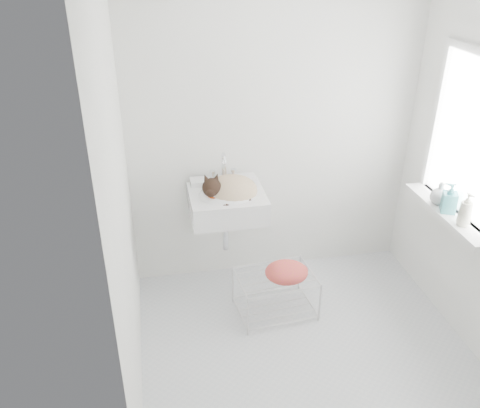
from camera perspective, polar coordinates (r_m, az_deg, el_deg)
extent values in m
cube|color=silver|center=(3.61, 7.32, -15.71)|extent=(2.20, 2.00, 0.02)
cube|color=white|center=(3.78, 3.94, 8.97)|extent=(2.20, 0.02, 2.50)
cube|color=white|center=(2.75, -13.43, 0.62)|extent=(0.02, 2.00, 2.50)
cube|color=white|center=(3.51, 24.97, 6.58)|extent=(0.01, 0.80, 1.00)
cube|color=white|center=(3.50, 24.77, 6.57)|extent=(0.04, 0.90, 1.10)
cube|color=white|center=(3.67, 22.39, -0.99)|extent=(0.16, 0.88, 0.04)
cube|color=white|center=(3.62, -1.48, 1.27)|extent=(0.54, 0.47, 0.22)
ellipsoid|color=tan|center=(3.60, -0.99, 1.67)|extent=(0.37, 0.32, 0.19)
sphere|color=black|center=(3.49, -3.22, 2.29)|extent=(0.14, 0.14, 0.14)
torus|color=#AC2E00|center=(3.50, -2.94, 1.71)|extent=(0.12, 0.12, 0.05)
cube|color=silver|center=(3.77, 4.01, -10.23)|extent=(0.58, 0.43, 0.32)
ellipsoid|color=orange|center=(3.61, 5.26, -8.14)|extent=(0.33, 0.25, 0.13)
imported|color=silver|center=(3.52, 23.86, -2.18)|extent=(0.09, 0.09, 0.19)
imported|color=teal|center=(3.65, 22.39, -0.80)|extent=(0.13, 0.12, 0.21)
imported|color=silver|center=(3.73, 21.49, 0.05)|extent=(0.13, 0.13, 0.16)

